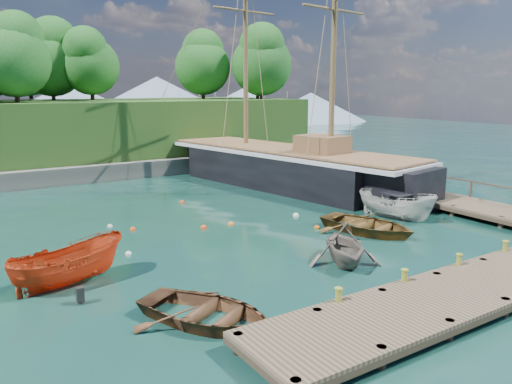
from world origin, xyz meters
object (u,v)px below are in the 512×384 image
rowboat_1 (344,263)px  rowboat_2 (367,233)px  rowboat_0 (207,323)px  schooner (285,170)px  motorboat_orange (70,284)px  cabin_boat_white (396,218)px

rowboat_1 → rowboat_2: size_ratio=0.71×
rowboat_0 → rowboat_1: bearing=-16.2°
rowboat_0 → schooner: (14.84, 16.48, 1.21)m
motorboat_orange → schooner: schooner is taller
rowboat_1 → motorboat_orange: 10.78m
rowboat_0 → cabin_boat_white: (14.59, 5.57, 0.00)m
rowboat_0 → schooner: 22.21m
rowboat_1 → motorboat_orange: (-10.09, 3.80, 0.00)m
rowboat_1 → cabin_boat_white: size_ratio=0.77×
cabin_boat_white → rowboat_0: bearing=-173.9°
motorboat_orange → cabin_boat_white: size_ratio=0.97×
rowboat_1 → schooner: bearing=90.6°
motorboat_orange → cabin_boat_white: 17.45m
rowboat_1 → schooner: schooner is taller
rowboat_1 → motorboat_orange: rowboat_1 is taller
rowboat_0 → cabin_boat_white: 15.61m
rowboat_2 → motorboat_orange: 14.18m
cabin_boat_white → rowboat_1: bearing=-167.2°
rowboat_0 → rowboat_2: 12.11m
rowboat_2 → schooner: 12.62m
rowboat_0 → motorboat_orange: 6.22m
rowboat_2 → cabin_boat_white: bearing=4.0°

